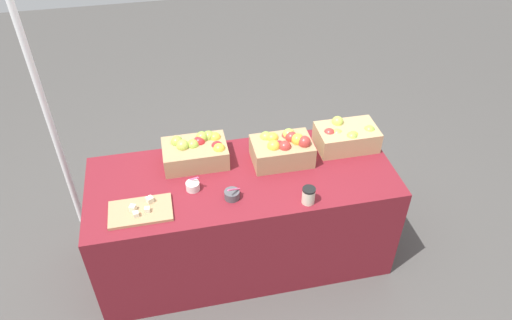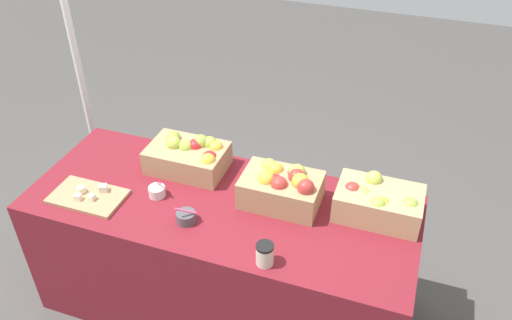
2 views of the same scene
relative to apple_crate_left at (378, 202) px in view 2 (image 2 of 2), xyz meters
The scene contains 10 objects.
ground_plane 1.11m from the apple_crate_left, 168.09° to the right, with size 10.00×10.00×0.00m, color #474442.
table 0.87m from the apple_crate_left, 168.09° to the right, with size 1.90×0.76×0.74m, color maroon.
apple_crate_left is the anchor object (origin of this frame).
apple_crate_middle 0.45m from the apple_crate_left, behind, with size 0.38×0.25×0.20m.
apple_crate_right 0.98m from the apple_crate_left, behind, with size 0.40×0.26×0.18m.
cutting_board_front 1.39m from the apple_crate_left, 165.79° to the right, with size 0.36×0.22×0.05m.
sample_bowl_near 0.89m from the apple_crate_left, 157.83° to the right, with size 0.10×0.09×0.11m.
sample_bowl_mid 1.06m from the apple_crate_left, 168.42° to the right, with size 0.08×0.08×0.10m.
coffee_cup 0.61m from the apple_crate_left, 130.79° to the right, with size 0.08×0.08×0.10m.
tent_pole 1.94m from the apple_crate_left, 167.13° to the left, with size 0.04×0.04×2.04m, color white.
Camera 2 is at (0.80, -1.75, 2.38)m, focal length 36.40 mm.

